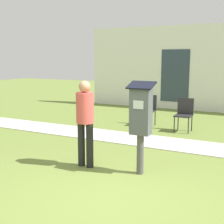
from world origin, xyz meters
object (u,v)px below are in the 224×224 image
(person_standing, at_px, (85,117))
(outdoor_chair_middle, at_px, (184,112))
(parking_meter, at_px, (141,116))
(outdoor_chair_left, at_px, (148,108))

(person_standing, distance_m, outdoor_chair_middle, 3.77)
(parking_meter, bearing_deg, outdoor_chair_left, 108.78)
(outdoor_chair_middle, bearing_deg, outdoor_chair_left, 166.82)
(parking_meter, height_order, outdoor_chair_middle, parking_meter)
(person_standing, height_order, outdoor_chair_left, person_standing)
(outdoor_chair_left, xyz_separation_m, outdoor_chair_middle, (1.14, -0.26, 0.00))
(person_standing, relative_size, outdoor_chair_left, 1.76)
(parking_meter, height_order, outdoor_chair_left, parking_meter)
(parking_meter, distance_m, outdoor_chair_left, 4.03)
(parking_meter, xyz_separation_m, outdoor_chair_middle, (-0.14, 3.53, -0.49))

